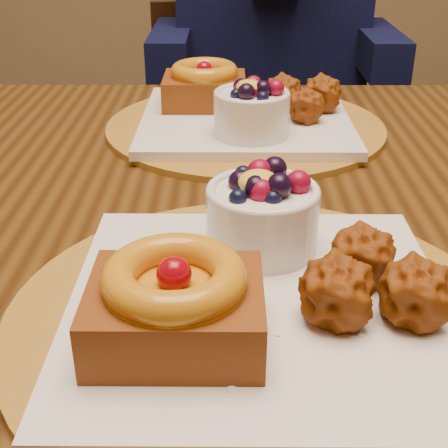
{
  "coord_description": "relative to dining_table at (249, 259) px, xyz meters",
  "views": [
    {
      "loc": [
        -0.04,
        -0.71,
        1.04
      ],
      "look_at": [
        -0.04,
        -0.28,
        0.81
      ],
      "focal_mm": 50.0,
      "sensor_mm": 36.0,
      "label": 1
    }
  ],
  "objects": [
    {
      "name": "dining_table",
      "position": [
        0.0,
        0.0,
        0.0
      ],
      "size": [
        1.6,
        0.9,
        0.76
      ],
      "color": "#311B09",
      "rests_on": "ground"
    },
    {
      "name": "chair_far",
      "position": [
        0.01,
        0.84,
        -0.22
      ],
      "size": [
        0.46,
        0.46,
        0.82
      ],
      "rotation": [
        0.0,
        0.0,
        0.16
      ],
      "color": "black",
      "rests_on": "ground"
    },
    {
      "name": "place_setting_far",
      "position": [
        -0.0,
        0.21,
        0.1
      ],
      "size": [
        0.38,
        0.38,
        0.09
      ],
      "color": "brown",
      "rests_on": "dining_table"
    },
    {
      "name": "place_setting_near",
      "position": [
        -0.0,
        -0.21,
        0.1
      ],
      "size": [
        0.38,
        0.38,
        0.09
      ],
      "color": "brown",
      "rests_on": "dining_table"
    }
  ]
}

